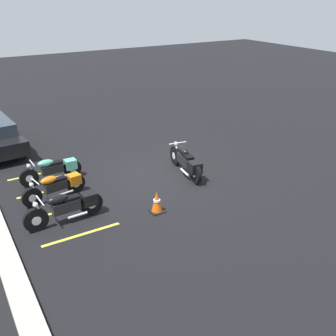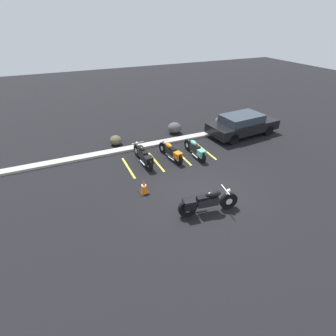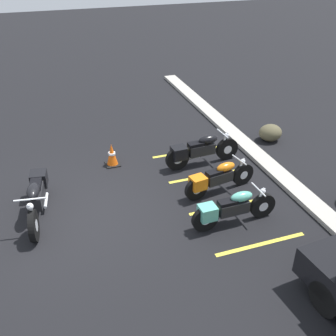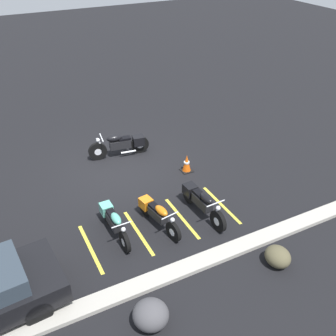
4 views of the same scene
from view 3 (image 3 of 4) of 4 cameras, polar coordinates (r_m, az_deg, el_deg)
ground at (r=9.38m, az=-12.93°, el=-6.96°), size 60.00×60.00×0.00m
motorcycle_black_featured at (r=9.49m, az=-18.51°, el=-3.79°), size 2.32×0.74×0.92m
parked_bike_0 at (r=10.95m, az=4.54°, el=2.58°), size 0.62×2.22×0.87m
parked_bike_1 at (r=9.81m, az=7.13°, el=-1.50°), size 0.67×2.01×0.79m
parked_bike_2 at (r=8.79m, az=9.08°, el=-5.84°), size 0.57×2.05×0.81m
concrete_curb at (r=10.97m, az=15.92°, el=-0.98°), size 18.00×0.50×0.12m
landscape_rock_2 at (r=12.80m, az=14.63°, el=4.98°), size 0.65×0.74×0.53m
traffic_cone at (r=11.11m, az=-8.14°, el=1.86°), size 0.40×0.40×0.65m
stall_line_0 at (r=11.81m, az=2.66°, el=2.34°), size 0.10×2.10×0.00m
stall_line_1 at (r=10.67m, az=5.48°, el=-1.15°), size 0.10×2.10×0.00m
stall_line_2 at (r=9.61m, az=8.96°, el=-5.44°), size 0.10×2.10×0.00m
stall_line_3 at (r=8.65m, az=13.33°, el=-10.71°), size 0.10×2.10×0.00m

